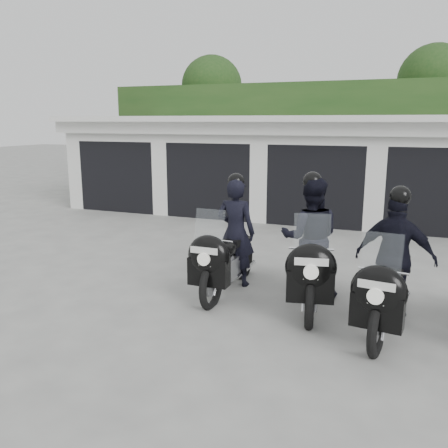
% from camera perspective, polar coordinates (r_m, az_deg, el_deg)
% --- Properties ---
extents(ground, '(80.00, 80.00, 0.00)m').
position_cam_1_polar(ground, '(8.01, 3.24, -8.38)').
color(ground, '#989893').
rests_on(ground, ground).
extents(garage_block, '(16.40, 6.80, 2.96)m').
position_cam_1_polar(garage_block, '(15.43, 12.64, 6.81)').
color(garage_block, silver).
rests_on(garage_block, ground).
extents(background_vegetation, '(20.00, 3.90, 5.80)m').
position_cam_1_polar(background_vegetation, '(20.15, 16.04, 11.69)').
color(background_vegetation, '#1C3B15').
rests_on(background_vegetation, ground).
extents(police_bike_a, '(0.69, 2.33, 2.03)m').
position_cam_1_polar(police_bike_a, '(7.93, 0.61, -2.46)').
color(police_bike_a, black).
rests_on(police_bike_a, ground).
extents(police_bike_b, '(1.17, 2.40, 2.11)m').
position_cam_1_polar(police_bike_b, '(7.56, 10.32, -2.73)').
color(police_bike_b, black).
rests_on(police_bike_b, ground).
extents(police_bike_c, '(1.17, 2.32, 2.03)m').
position_cam_1_polar(police_bike_c, '(6.92, 19.62, -4.95)').
color(police_bike_c, black).
rests_on(police_bike_c, ground).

